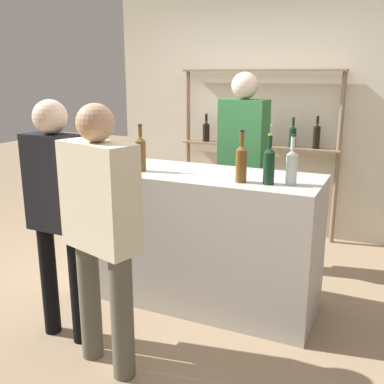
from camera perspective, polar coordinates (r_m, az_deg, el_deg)
The scene contains 12 objects.
ground_plane at distance 3.78m, azimuth 0.00°, elevation -13.21°, with size 16.00×16.00×0.00m, color #9E8466.
bar_counter at distance 3.56m, azimuth 0.00°, elevation -5.73°, with size 1.95×0.68×1.05m, color #B7B2AD.
back_wall at distance 5.18m, azimuth 9.13°, elevation 10.51°, with size 3.55×0.12×2.80m, color beige.
back_shelf at distance 5.02m, azimuth 8.46°, elevation 7.88°, with size 1.77×0.18×1.81m.
counter_bottle_0 at distance 3.08m, azimuth 6.28°, elevation 3.78°, with size 0.08×0.08×0.36m.
counter_bottle_1 at distance 3.05m, azimuth 9.77°, elevation 3.44°, with size 0.08×0.08×0.34m.
counter_bottle_2 at distance 3.44m, azimuth -6.52°, elevation 4.96°, with size 0.08×0.08×0.36m.
counter_bottle_3 at distance 3.08m, azimuth 12.55°, elevation 3.27°, with size 0.08×0.08×0.34m.
wine_glass at distance 3.74m, azimuth -12.73°, elevation 5.20°, with size 0.08×0.08×0.16m.
customer_center at distance 2.65m, azimuth -11.50°, elevation -3.90°, with size 0.52×0.34×1.62m.
server_behind_counter at distance 4.12m, azimuth 6.46°, elevation 4.83°, with size 0.45×0.25×1.79m.
customer_left at distance 3.02m, azimuth -16.77°, elevation -1.35°, with size 0.40×0.21×1.62m.
Camera 1 is at (1.39, -3.03, 1.78)m, focal length 42.00 mm.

